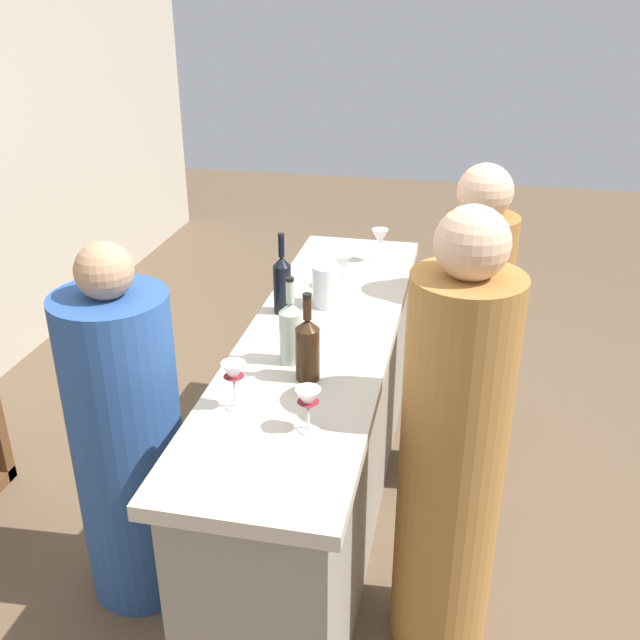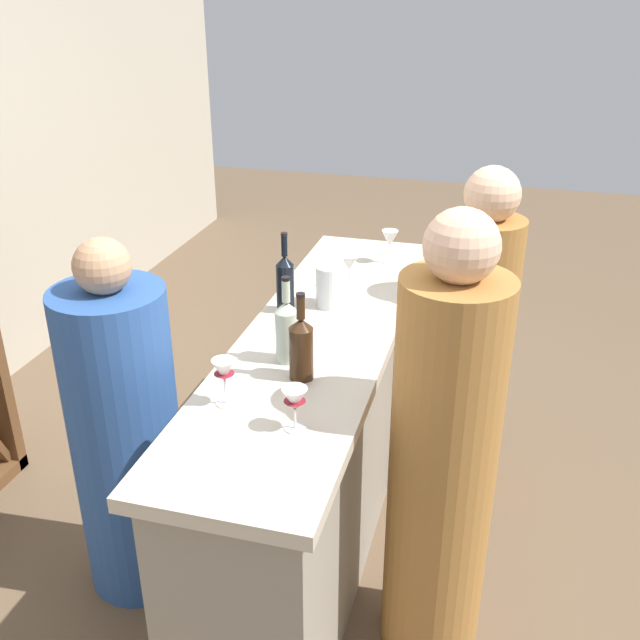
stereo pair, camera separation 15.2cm
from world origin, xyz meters
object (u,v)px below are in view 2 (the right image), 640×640
water_pitcher (330,286)px  wine_bottle_center_near_black (285,282)px  wine_bottle_second_left_clear_pale (287,330)px  wine_glass_far_left (224,373)px  wine_glass_near_right (349,264)px  wine_bottle_leftmost_amber_brown (301,347)px  wine_glass_near_center (295,401)px  wine_glass_near_left (390,240)px  person_center_guest (476,347)px  person_left_guest (442,466)px  person_server_behind (126,439)px

water_pitcher → wine_bottle_center_near_black: bearing=121.6°
wine_bottle_center_near_black → wine_bottle_second_left_clear_pale: bearing=-161.5°
wine_glass_far_left → water_pitcher: size_ratio=0.92×
wine_glass_near_right → wine_bottle_center_near_black: bearing=147.6°
wine_bottle_second_left_clear_pale → wine_glass_near_right: bearing=-4.8°
wine_bottle_leftmost_amber_brown → water_pitcher: 0.61m
wine_bottle_center_near_black → water_pitcher: 0.19m
wine_glass_near_center → wine_glass_far_left: size_ratio=0.89×
wine_glass_near_left → person_center_guest: (-0.32, -0.46, -0.35)m
water_pitcher → wine_glass_far_left: bearing=171.1°
water_pitcher → person_left_guest: 0.95m
wine_glass_near_right → person_center_guest: size_ratio=0.10×
wine_glass_far_left → wine_bottle_center_near_black: bearing=2.5°
wine_glass_far_left → person_left_guest: (0.12, -0.69, -0.31)m
person_server_behind → wine_glass_near_left: bearing=54.5°
person_server_behind → wine_bottle_leftmost_amber_brown: bearing=3.5°
wine_bottle_center_near_black → person_left_guest: (-0.61, -0.72, -0.32)m
wine_bottle_second_left_clear_pale → wine_bottle_center_near_black: 0.42m
wine_bottle_center_near_black → wine_glass_near_right: bearing=-32.4°
wine_glass_near_right → person_server_behind: bearing=145.4°
wine_bottle_second_left_clear_pale → wine_glass_near_left: (1.06, -0.17, -0.01)m
wine_glass_near_center → person_left_guest: size_ratio=0.09×
wine_bottle_second_left_clear_pale → water_pitcher: bearing=-3.1°
wine_bottle_second_left_clear_pale → water_pitcher: wine_bottle_second_left_clear_pale is taller
wine_glass_near_right → water_pitcher: (-0.21, 0.03, -0.02)m
wine_bottle_center_near_black → wine_glass_near_center: 0.86m
wine_glass_near_left → wine_glass_near_center: size_ratio=1.12×
person_left_guest → person_server_behind: size_ratio=1.14×
person_left_guest → person_center_guest: bearing=-102.7°
wine_glass_near_right → person_center_guest: bearing=-86.7°
wine_bottle_second_left_clear_pale → wine_bottle_center_near_black: size_ratio=0.96×
person_left_guest → person_server_behind: (0.01, 1.16, -0.11)m
wine_bottle_leftmost_amber_brown → wine_bottle_second_left_clear_pale: size_ratio=0.98×
water_pitcher → wine_glass_near_right: bearing=-8.7°
person_left_guest → person_server_behind: 1.16m
wine_glass_near_right → wine_glass_far_left: 1.05m
wine_glass_far_left → person_center_guest: (1.07, -0.73, -0.35)m
wine_glass_near_center → wine_glass_far_left: 0.27m
wine_bottle_center_near_black → wine_glass_near_center: wine_bottle_center_near_black is taller
wine_glass_near_center → person_server_behind: person_server_behind is taller
wine_bottle_center_near_black → person_left_guest: size_ratio=0.21×
wine_bottle_center_near_black → person_server_behind: (-0.60, 0.43, -0.43)m
wine_glass_near_center → person_server_behind: bearing=74.3°
person_left_guest → person_server_behind: person_left_guest is taller
wine_bottle_second_left_clear_pale → wine_glass_far_left: (-0.33, 0.10, -0.01)m
wine_glass_far_left → wine_bottle_leftmost_amber_brown: bearing=-39.6°
wine_bottle_center_near_black → person_server_behind: bearing=144.3°
wine_glass_near_left → person_left_guest: size_ratio=0.10×
wine_bottle_leftmost_amber_brown → wine_glass_far_left: bearing=140.4°
wine_glass_far_left → person_left_guest: bearing=-80.1°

